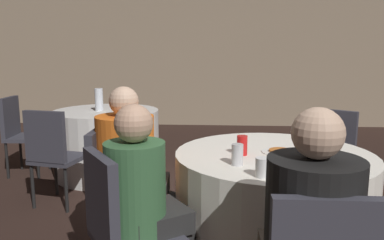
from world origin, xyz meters
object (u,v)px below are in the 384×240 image
object	(u,v)px
pizza_plate_near	(281,151)
soda_can_red	(242,145)
chair_near_west	(112,183)
table_far	(107,142)
person_orange_shirt	(135,173)
chair_near_southwest	(119,222)
chair_far_west	(19,129)
soda_can_blue	(306,151)
chair_far_south	(52,150)
person_green_jacket	(150,210)
soda_can_silver	(237,155)
bottle_far	(99,100)
chair_near_northeast	(329,152)
table_near	(272,208)

from	to	relation	value
pizza_plate_near	soda_can_red	size ratio (longest dim) A/B	1.96
chair_near_west	soda_can_red	xyz separation A→B (m)	(0.84, -0.01, 0.27)
table_far	person_orange_shirt	world-z (taller)	person_orange_shirt
chair_near_southwest	chair_far_west	distance (m)	2.89
chair_near_southwest	person_orange_shirt	xyz separation A→B (m)	(-0.04, 0.56, 0.07)
person_orange_shirt	chair_near_west	bearing A→B (deg)	-90.00
soda_can_blue	table_far	bearing A→B (deg)	132.58
chair_far_south	person_green_jacket	size ratio (longest dim) A/B	0.79
chair_far_south	soda_can_silver	xyz separation A→B (m)	(1.56, -1.06, 0.27)
table_far	soda_can_red	bearing A→B (deg)	-52.33
person_orange_shirt	pizza_plate_near	size ratio (longest dim) A/B	4.87
person_orange_shirt	bottle_far	distance (m)	1.93
chair_far_west	chair_near_northeast	bearing A→B (deg)	71.44
table_near	pizza_plate_near	bearing A→B (deg)	23.42
chair_near_southwest	bottle_far	xyz separation A→B (m)	(-0.82, 2.31, 0.34)
chair_far_west	soda_can_blue	size ratio (longest dim) A/B	7.31
chair_far_south	soda_can_silver	world-z (taller)	chair_far_south
chair_near_southwest	soda_can_silver	xyz separation A→B (m)	(0.60, 0.32, 0.27)
soda_can_red	bottle_far	bearing A→B (deg)	129.64
table_far	soda_can_blue	size ratio (longest dim) A/B	9.65
chair_near_west	person_green_jacket	bearing A→B (deg)	33.11
person_green_jacket	soda_can_red	distance (m)	0.72
chair_far_south	bottle_far	bearing A→B (deg)	92.80
table_near	chair_near_northeast	bearing A→B (deg)	54.71
chair_near_southwest	chair_near_west	bearing A→B (deg)	163.63
chair_far_west	soda_can_red	xyz separation A→B (m)	(2.40, -1.75, 0.27)
chair_near_west	bottle_far	bearing A→B (deg)	-162.82
person_green_jacket	pizza_plate_near	xyz separation A→B (m)	(0.76, 0.52, 0.19)
pizza_plate_near	person_orange_shirt	bearing A→B (deg)	-176.50
chair_far_west	soda_can_red	distance (m)	2.99
chair_far_south	soda_can_red	world-z (taller)	chair_far_south
chair_near_northeast	chair_far_west	bearing A→B (deg)	20.57
table_far	soda_can_silver	bearing A→B (deg)	-56.29
chair_far_south	person_green_jacket	bearing A→B (deg)	-37.97
table_near	soda_can_red	size ratio (longest dim) A/B	10.34
table_near	chair_far_south	world-z (taller)	chair_far_south
soda_can_silver	chair_far_south	bearing A→B (deg)	145.85
chair_far_west	person_orange_shirt	bearing A→B (deg)	40.93
chair_near_west	chair_far_west	distance (m)	2.34
chair_near_northeast	person_green_jacket	xyz separation A→B (m)	(-1.32, -1.36, 0.03)
chair_far_south	table_near	bearing A→B (deg)	-11.79
table_near	chair_far_west	distance (m)	3.12
chair_near_northeast	chair_far_south	world-z (taller)	same
chair_near_west	person_green_jacket	size ratio (longest dim) A/B	0.79
chair_far_south	soda_can_blue	distance (m)	2.21
chair_near_west	chair_near_southwest	size ratio (longest dim) A/B	1.00
table_near	chair_far_south	distance (m)	1.98
table_far	bottle_far	world-z (taller)	bottle_far
chair_near_west	pizza_plate_near	distance (m)	1.11
chair_far_south	soda_can_red	bearing A→B (deg)	-15.99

